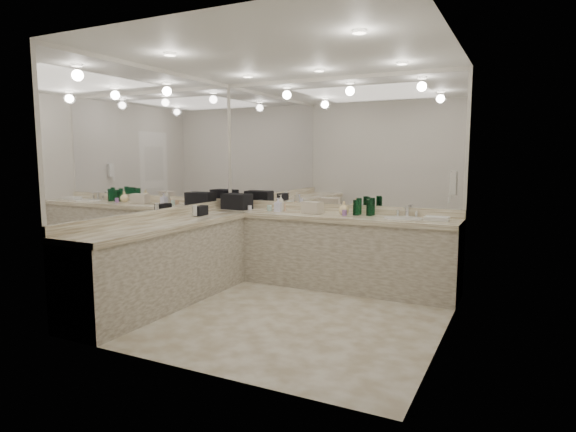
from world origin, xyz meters
The scene contains 36 objects.
floor centered at (0.00, 0.00, 0.00)m, with size 3.20×3.20×0.00m, color beige.
ceiling centered at (0.00, 0.00, 2.60)m, with size 3.20×3.20×0.00m, color white.
wall_back centered at (0.00, 1.50, 1.30)m, with size 3.20×0.02×2.60m, color beige.
wall_left centered at (-1.60, 0.00, 1.30)m, with size 0.02×3.00×2.60m, color beige.
wall_right centered at (1.60, 0.00, 1.30)m, with size 0.02×3.00×2.60m, color beige.
vanity_back_base centered at (0.00, 1.20, 0.42)m, with size 3.20×0.60×0.84m, color beige.
vanity_back_top centered at (0.00, 1.19, 0.87)m, with size 3.20×0.64×0.06m, color #F1E7CB.
vanity_left_base centered at (-1.30, -0.30, 0.42)m, with size 0.60×2.40×0.84m, color beige.
vanity_left_top centered at (-1.29, -0.30, 0.87)m, with size 0.64×2.42×0.06m, color #F1E7CB.
backsplash_back centered at (0.00, 1.48, 0.95)m, with size 3.20×0.04×0.10m, color #F1E7CB.
backsplash_left centered at (-1.58, 0.00, 0.95)m, with size 0.04×3.00×0.10m, color #F1E7CB.
mirror_back centered at (0.00, 1.49, 1.77)m, with size 3.12×0.01×1.55m, color white.
mirror_left centered at (-1.59, 0.00, 1.77)m, with size 0.01×2.92×1.55m, color white.
sink centered at (0.95, 1.20, 0.90)m, with size 0.44×0.44×0.03m, color white.
faucet centered at (0.95, 1.41, 0.97)m, with size 0.24×0.16×0.14m, color silver.
wall_phone centered at (1.56, 0.70, 1.35)m, with size 0.06×0.10×0.24m, color white.
door centered at (1.59, -0.50, 1.05)m, with size 0.02×0.82×2.10m, color white.
black_toiletry_bag centered at (-1.29, 1.19, 1.01)m, with size 0.37×0.24×0.21m, color black.
black_bag_spill centered at (-1.30, 0.40, 0.96)m, with size 0.10×0.21×0.11m, color black.
cream_cosmetic_case centered at (-0.17, 1.18, 0.97)m, with size 0.25×0.15×0.14m, color beige.
hand_towel centered at (1.32, 1.21, 0.92)m, with size 0.26×0.18×0.04m, color white.
lotion_left centered at (-1.30, 0.29, 0.96)m, with size 0.05×0.05×0.12m, color white.
soap_bottle_a centered at (-0.65, 1.24, 1.01)m, with size 0.08×0.08×0.21m, color silver.
soap_bottle_b centered at (-0.65, 1.17, 0.99)m, with size 0.08×0.08×0.18m, color white.
soap_bottle_c centered at (0.22, 1.25, 0.98)m, with size 0.13×0.13×0.17m, color #FFE39D.
green_bottle_0 centered at (0.54, 1.34, 1.01)m, with size 0.07×0.07×0.21m, color #0C4926.
green_bottle_1 centered at (0.37, 1.25, 0.99)m, with size 0.07×0.07×0.19m, color #0C4926.
green_bottle_2 centered at (0.38, 1.35, 1.00)m, with size 0.07×0.07×0.20m, color #0C4926.
green_bottle_3 centered at (0.53, 1.27, 1.00)m, with size 0.07×0.07×0.20m, color #0C4926.
amenity_bottle_0 centered at (-0.73, 1.35, 0.93)m, with size 0.06×0.06×0.06m, color #E0B28C.
amenity_bottle_1 centered at (-0.63, 1.31, 0.95)m, with size 0.05×0.05×0.09m, color #E0B28C.
amenity_bottle_2 centered at (-1.19, 1.31, 0.95)m, with size 0.06×0.06×0.10m, color #3F3F4C.
amenity_bottle_3 centered at (-0.10, 1.21, 0.96)m, with size 0.04×0.04×0.11m, color #F2D84C.
amenity_bottle_4 centered at (-0.79, 1.19, 0.94)m, with size 0.06×0.06×0.08m, color silver.
amenity_bottle_5 centered at (0.26, 1.14, 0.94)m, with size 0.06×0.06×0.07m, color #9966B2.
amenity_bottle_6 centered at (-1.06, 1.15, 0.93)m, with size 0.06×0.06×0.06m, color silver.
Camera 1 is at (2.20, -4.28, 1.62)m, focal length 30.00 mm.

